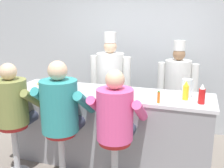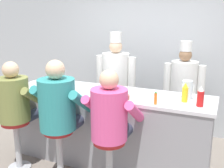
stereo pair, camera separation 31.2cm
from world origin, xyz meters
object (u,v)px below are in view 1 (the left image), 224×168
at_px(ketchup_bottle_red, 202,95).
at_px(diner_seated_olive, 13,106).
at_px(water_pitcher_clear, 187,88).
at_px(diner_seated_pink, 116,118).
at_px(cook_in_whites_near, 110,81).
at_px(diner_seated_teal, 61,109).
at_px(hot_sauce_bottle_orange, 159,97).
at_px(cereal_bowl, 126,97).
at_px(cook_in_whites_far, 177,86).
at_px(breakfast_plate, 40,85).
at_px(coffee_mug_white, 61,89).
at_px(mustard_bottle_yellow, 186,91).

xyz_separation_m(ketchup_bottle_red, diner_seated_olive, (-2.22, -0.47, -0.22)).
height_order(ketchup_bottle_red, water_pitcher_clear, ketchup_bottle_red).
relative_size(diner_seated_pink, cook_in_whites_near, 0.83).
distance_m(diner_seated_teal, cook_in_whites_near, 1.45).
distance_m(hot_sauce_bottle_orange, cereal_bowl, 0.41).
distance_m(ketchup_bottle_red, water_pitcher_clear, 0.29).
xyz_separation_m(hot_sauce_bottle_orange, cook_in_whites_far, (0.10, 1.35, -0.19)).
height_order(breakfast_plate, coffee_mug_white, coffee_mug_white).
height_order(hot_sauce_bottle_orange, coffee_mug_white, hot_sauce_bottle_orange).
xyz_separation_m(cook_in_whites_near, cook_in_whites_far, (1.07, 0.24, -0.07)).
bearing_deg(diner_seated_teal, diner_seated_olive, -179.72).
bearing_deg(ketchup_bottle_red, water_pitcher_clear, 127.55).
xyz_separation_m(ketchup_bottle_red, water_pitcher_clear, (-0.18, 0.23, 0.00)).
bearing_deg(water_pitcher_clear, coffee_mug_white, -168.53).
bearing_deg(cereal_bowl, diner_seated_olive, -164.04).
distance_m(ketchup_bottle_red, coffee_mug_white, 1.76).
relative_size(breakfast_plate, diner_seated_teal, 0.16).
height_order(coffee_mug_white, diner_seated_pink, diner_seated_pink).
relative_size(breakfast_plate, diner_seated_pink, 0.17).
bearing_deg(breakfast_plate, diner_seated_teal, -41.88).
xyz_separation_m(coffee_mug_white, cook_in_whites_near, (0.32, 1.07, -0.10)).
xyz_separation_m(hot_sauce_bottle_orange, breakfast_plate, (-1.75, 0.27, -0.05)).
bearing_deg(diner_seated_olive, coffee_mug_white, 39.35).
bearing_deg(cook_in_whites_near, cereal_bowl, -62.15).
bearing_deg(diner_seated_olive, water_pitcher_clear, 18.93).
xyz_separation_m(water_pitcher_clear, cook_in_whites_far, (-0.19, 0.99, -0.24)).
xyz_separation_m(mustard_bottle_yellow, diner_seated_pink, (-0.69, -0.57, -0.22)).
distance_m(hot_sauce_bottle_orange, diner_seated_teal, 1.14).
xyz_separation_m(diner_seated_teal, diner_seated_pink, (0.67, -0.00, -0.03)).
relative_size(mustard_bottle_yellow, breakfast_plate, 0.93).
bearing_deg(cook_in_whites_near, hot_sauce_bottle_orange, -49.07).
relative_size(breakfast_plate, coffee_mug_white, 1.80).
bearing_deg(breakfast_plate, cook_in_whites_far, 30.29).
height_order(water_pitcher_clear, breakfast_plate, water_pitcher_clear).
relative_size(coffee_mug_white, diner_seated_pink, 0.09).
xyz_separation_m(breakfast_plate, cook_in_whites_near, (0.79, 0.84, -0.07)).
relative_size(hot_sauce_bottle_orange, diner_seated_pink, 0.10).
height_order(hot_sauce_bottle_orange, breakfast_plate, hot_sauce_bottle_orange).
bearing_deg(coffee_mug_white, water_pitcher_clear, 11.47).
xyz_separation_m(breakfast_plate, diner_seated_teal, (0.67, -0.60, -0.09)).
bearing_deg(water_pitcher_clear, cereal_bowl, -155.57).
bearing_deg(water_pitcher_clear, cook_in_whites_near, 149.13).
xyz_separation_m(diner_seated_pink, cook_in_whites_far, (0.51, 1.69, -0.02)).
relative_size(diner_seated_olive, diner_seated_pink, 1.00).
bearing_deg(breakfast_plate, ketchup_bottle_red, -3.50).
height_order(water_pitcher_clear, diner_seated_teal, diner_seated_teal).
height_order(mustard_bottle_yellow, hot_sauce_bottle_orange, mustard_bottle_yellow).
bearing_deg(cook_in_whites_far, diner_seated_teal, -125.03).
relative_size(cereal_bowl, diner_seated_pink, 0.09).
distance_m(mustard_bottle_yellow, water_pitcher_clear, 0.13).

